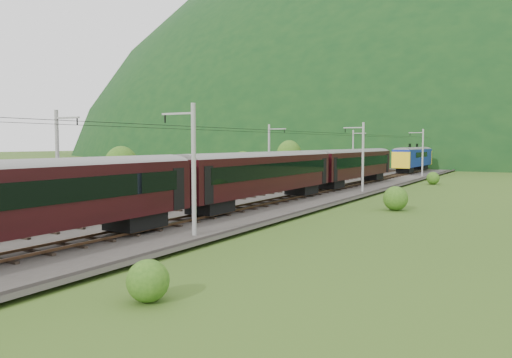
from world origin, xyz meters
The scene contains 15 objects.
ground centered at (0.00, 0.00, 0.00)m, with size 600.00×600.00×0.00m, color #324F18.
railbed centered at (0.00, 10.00, 0.15)m, with size 14.00×220.00×0.30m, color #38332D.
track_left centered at (-2.40, 10.00, 0.37)m, with size 2.40×220.00×0.27m.
track_right centered at (2.40, 10.00, 0.37)m, with size 2.40×220.00×0.27m.
catenary_left centered at (-6.12, 32.00, 4.50)m, with size 2.54×192.28×8.00m.
catenary_right centered at (6.12, 32.00, 4.50)m, with size 2.54×192.28×8.00m.
overhead_wires centered at (0.00, 10.00, 7.10)m, with size 4.83×198.00×0.03m.
mountain_main centered at (0.00, 260.00, 0.00)m, with size 504.00×360.00×244.00m, color black.
mountain_ridge centered at (-120.00, 300.00, 0.00)m, with size 336.00×280.00×132.00m, color black.
train centered at (2.40, 2.74, 3.75)m, with size 3.19×153.75×5.57m.
hazard_post_near centered at (-0.48, 52.61, 0.94)m, with size 0.14×0.14×1.28m, color red.
hazard_post_far centered at (0.72, 37.47, 1.15)m, with size 0.18×0.18×1.70m, color red.
signal centered at (-4.97, 64.06, 1.49)m, with size 0.22×0.22×2.03m.
vegetation_left centered at (-13.34, 20.50, 2.43)m, with size 11.32×146.13×6.43m.
vegetation_right centered at (12.71, -8.12, 1.06)m, with size 4.82×89.46×2.47m.
Camera 1 is at (24.60, -24.04, 5.89)m, focal length 35.00 mm.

